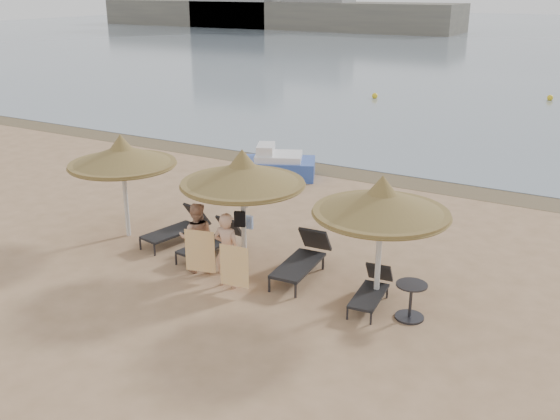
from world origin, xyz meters
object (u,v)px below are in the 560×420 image
at_px(lounger_far_left, 179,227).
at_px(lounger_near_right, 303,258).
at_px(palapa_center, 243,174).
at_px(person_left, 196,232).
at_px(side_table, 410,302).
at_px(lounger_near_left, 213,240).
at_px(palapa_right, 382,202).
at_px(palapa_left, 122,156).
at_px(pedal_boat, 278,165).
at_px(lounger_far_right, 372,289).
at_px(person_right, 227,244).

height_order(lounger_far_left, lounger_near_right, lounger_near_right).
distance_m(palapa_center, person_left, 1.74).
bearing_deg(side_table, lounger_near_left, 173.00).
height_order(palapa_right, lounger_far_left, palapa_right).
relative_size(palapa_left, lounger_near_left, 1.44).
distance_m(palapa_left, lounger_near_right, 5.55).
bearing_deg(person_left, side_table, 152.46).
height_order(palapa_center, pedal_boat, palapa_center).
height_order(lounger_far_left, side_table, lounger_far_left).
xyz_separation_m(lounger_far_left, lounger_near_left, (1.30, -0.27, -0.01)).
distance_m(palapa_center, lounger_far_left, 3.07).
bearing_deg(lounger_far_left, lounger_far_right, 4.46).
bearing_deg(side_table, lounger_near_right, 165.36).
relative_size(palapa_center, palapa_right, 1.03).
xyz_separation_m(palapa_center, side_table, (4.30, -0.47, -1.95)).
relative_size(lounger_far_right, person_left, 0.86).
bearing_deg(side_table, lounger_far_right, 166.42).
bearing_deg(palapa_center, side_table, -6.19).
relative_size(lounger_near_left, person_right, 0.96).
bearing_deg(lounger_far_left, palapa_right, 5.68).
distance_m(person_left, person_right, 1.13).
bearing_deg(lounger_near_left, lounger_near_right, 9.76).
distance_m(lounger_far_right, side_table, 0.95).
relative_size(lounger_near_right, pedal_boat, 0.75).
bearing_deg(person_right, palapa_left, -19.43).
relative_size(side_table, person_right, 0.38).
height_order(palapa_left, side_table, palapa_left).
bearing_deg(palapa_center, palapa_left, 178.84).
bearing_deg(lounger_far_left, palapa_left, -153.48).
xyz_separation_m(lounger_near_left, side_table, (5.35, -0.66, -0.02)).
bearing_deg(person_right, lounger_far_left, -34.07).
bearing_deg(lounger_far_right, side_table, -19.02).
distance_m(palapa_center, person_right, 1.72).
distance_m(lounger_near_right, person_left, 2.57).
height_order(lounger_far_left, lounger_far_right, lounger_far_left).
bearing_deg(person_left, lounger_far_left, -69.89).
height_order(lounger_near_left, pedal_boat, pedal_boat).
xyz_separation_m(lounger_far_right, person_right, (-3.12, -0.85, 0.69)).
relative_size(lounger_near_left, pedal_boat, 0.67).
xyz_separation_m(palapa_left, lounger_near_left, (2.74, 0.11, -1.85)).
distance_m(palapa_left, person_left, 3.33).
xyz_separation_m(palapa_right, lounger_near_left, (-4.49, 0.32, -1.87)).
height_order(lounger_far_left, person_right, person_right).
bearing_deg(palapa_right, person_left, -171.32).
xyz_separation_m(lounger_near_left, person_left, (0.23, -0.97, 0.60)).
height_order(lounger_far_right, person_right, person_right).
relative_size(palapa_left, palapa_center, 0.96).
relative_size(lounger_far_left, person_right, 1.00).
relative_size(palapa_left, person_left, 1.44).
xyz_separation_m(side_table, person_left, (-5.12, -0.31, 0.62)).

